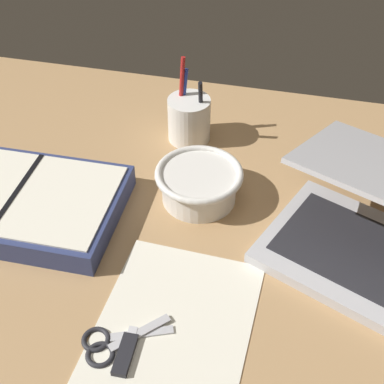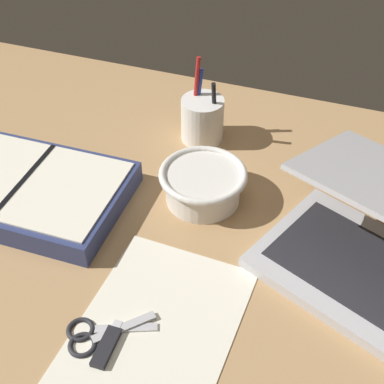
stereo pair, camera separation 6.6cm
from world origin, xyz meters
TOP-DOWN VIEW (x-y plane):
  - desk_top at (0.00, 0.00)cm, footprint 140.00×100.00cm
  - bowl at (1.61, 12.15)cm, footprint 14.79×14.79cm
  - pen_cup at (-4.14, 28.73)cm, footprint 8.13×8.13cm
  - planner at (-26.53, 2.20)cm, footprint 33.63×22.19cm
  - scissors at (-3.67, -18.60)cm, footprint 11.70×9.80cm
  - paper_sheet_front at (4.02, -14.47)cm, footprint 21.65×29.23cm
  - usb_drive at (-0.90, -19.48)cm, footprint 2.23×7.26cm

SIDE VIEW (x-z plane):
  - desk_top at x=0.00cm, z-range 0.00..2.00cm
  - paper_sheet_front at x=4.02cm, z-range 2.00..2.16cm
  - scissors at x=-3.67cm, z-range 1.94..2.74cm
  - usb_drive at x=-0.90cm, z-range 2.00..3.00cm
  - planner at x=-26.53cm, z-range 1.91..6.34cm
  - bowl at x=1.61cm, z-range 2.33..8.40cm
  - pen_cup at x=-4.14cm, z-range -1.68..14.63cm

